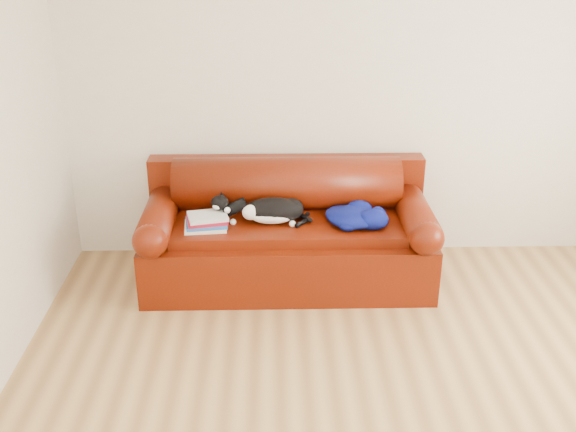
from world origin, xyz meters
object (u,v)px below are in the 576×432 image
sofa_base (288,251)px  blanket (356,216)px  book_stack (207,221)px  cat (273,211)px

sofa_base → blanket: bearing=-11.2°
book_stack → blanket: (1.06, 0.04, 0.01)m
cat → blanket: (0.59, -0.04, -0.02)m
book_stack → cat: (0.47, 0.09, 0.04)m
cat → blanket: bearing=-10.7°
blanket → cat: bearing=176.0°
sofa_base → book_stack: size_ratio=6.69×
cat → blanket: size_ratio=1.34×
blanket → sofa_base: bearing=168.8°
cat → blanket: 0.60m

